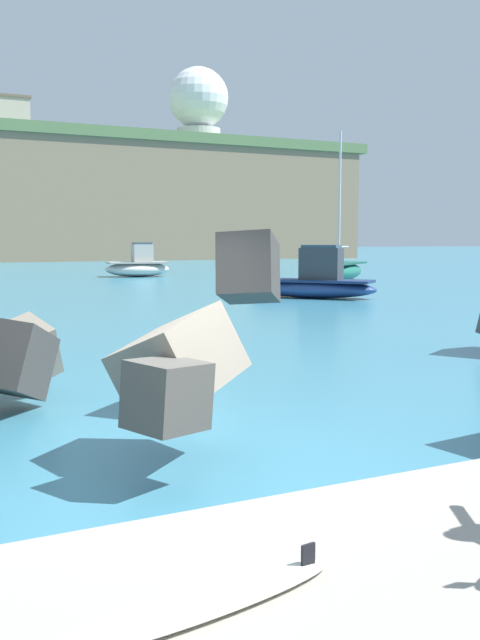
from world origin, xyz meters
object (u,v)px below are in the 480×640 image
object	(u,v)px
spare_surfboard	(190,606)
boat_near_centre	(341,270)
boat_near_left	(138,266)
boat_mid_right	(314,282)
radar_dome	(198,103)

from	to	relation	value
spare_surfboard	boat_near_centre	bearing A→B (deg)	54.74
boat_near_centre	boat_near_left	bearing A→B (deg)	132.89
spare_surfboard	boat_mid_right	bearing A→B (deg)	56.62
boat_near_centre	radar_dome	xyz separation A→B (m)	(13.28, 52.83, 19.35)
spare_surfboard	boat_near_centre	size ratio (longest dim) A/B	0.24
spare_surfboard	boat_near_left	size ratio (longest dim) A/B	0.47
boat_mid_right	boat_near_left	bearing A→B (deg)	93.74
spare_surfboard	boat_near_left	distance (m)	41.51
boat_near_left	boat_near_centre	world-z (taller)	boat_near_centre
boat_near_centre	radar_dome	distance (m)	57.80
boat_near_left	radar_dome	distance (m)	52.28
boat_near_centre	boat_mid_right	xyz separation A→B (m)	(-7.66, -9.43, 0.04)
boat_near_left	radar_dome	xyz separation A→B (m)	(22.18, 43.24, 19.26)
boat_near_left	boat_mid_right	size ratio (longest dim) A/B	0.85
spare_surfboard	boat_mid_right	world-z (taller)	boat_mid_right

